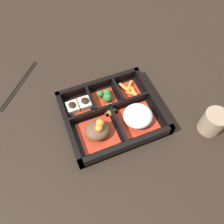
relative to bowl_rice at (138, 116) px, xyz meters
The scene contains 11 objects.
ground_plane 0.08m from the bowl_rice, 36.10° to the right, with size 3.00×3.00×0.00m, color black.
bento_base 0.08m from the bowl_rice, 36.10° to the right, with size 0.28×0.24×0.01m.
bento_rim 0.08m from the bowl_rice, 38.45° to the right, with size 0.28×0.24×0.04m.
bowl_rice is the anchor object (origin of this frame).
bowl_stew 0.12m from the bowl_rice, ahead, with size 0.10×0.10×0.06m.
bowl_carrots 0.11m from the bowl_rice, 102.23° to the right, with size 0.06×0.07×0.02m.
bowl_greens 0.12m from the bowl_rice, 61.19° to the right, with size 0.07×0.07×0.03m.
bowl_tofu 0.18m from the bowl_rice, 36.23° to the right, with size 0.08×0.07×0.03m.
bowl_pickles 0.09m from the bowl_rice, 46.23° to the right, with size 0.04×0.04×0.01m.
tea_cup 0.21m from the bowl_rice, 152.12° to the left, with size 0.06×0.06×0.07m.
chopsticks 0.41m from the bowl_rice, 41.97° to the right, with size 0.16×0.18×0.01m.
Camera 1 is at (0.13, 0.31, 0.57)m, focal length 35.00 mm.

